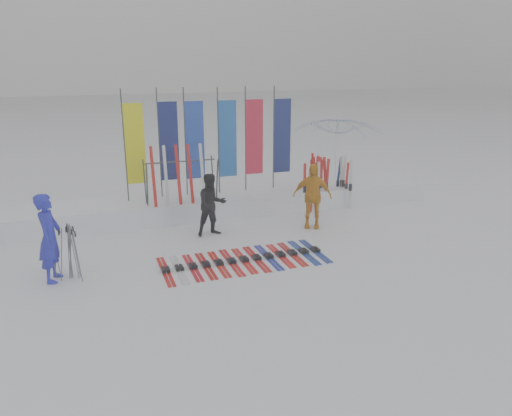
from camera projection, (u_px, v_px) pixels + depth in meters
name	position (u px, v px, depth m)	size (l,w,h in m)	color
ground	(271.00, 270.00, 11.24)	(120.00, 120.00, 0.00)	white
snow_bank	(217.00, 204.00, 15.31)	(14.00, 1.60, 0.60)	white
person_blue	(50.00, 238.00, 10.49)	(0.70, 0.46, 1.93)	#1F24B6
person_black	(212.00, 205.00, 13.29)	(0.82, 0.64, 1.69)	black
person_yellow	(312.00, 196.00, 13.88)	(1.07, 0.45, 1.83)	orange
tent_canopy	(336.00, 156.00, 17.06)	(3.01, 3.07, 2.76)	white
ski_row	(244.00, 260.00, 11.76)	(3.88, 1.69, 0.07)	#B8110E
pole_cluster	(67.00, 252.00, 10.70)	(0.66, 0.69, 1.26)	#595B60
feather_flags	(211.00, 140.00, 14.94)	(5.12, 0.18, 3.20)	#383A3F
ski_rack	(181.00, 175.00, 14.27)	(2.04, 0.80, 1.23)	#383A3F
upright_skis	(325.00, 183.00, 15.84)	(1.54, 1.17, 1.68)	red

